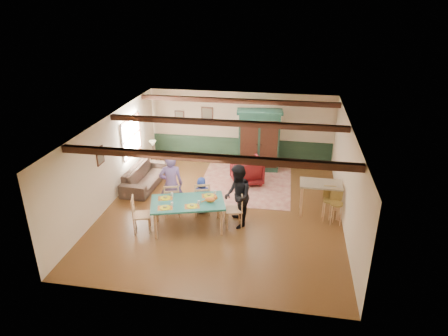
% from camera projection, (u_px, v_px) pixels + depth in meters
% --- Properties ---
extents(floor, '(8.00, 8.00, 0.00)m').
position_uv_depth(floor, '(223.00, 209.00, 12.14)').
color(floor, '#553217').
rests_on(floor, ground).
extents(wall_back, '(7.00, 0.02, 2.70)m').
position_uv_depth(wall_back, '(241.00, 127.00, 15.22)').
color(wall_back, beige).
rests_on(wall_back, floor).
extents(wall_left, '(0.02, 8.00, 2.70)m').
position_uv_depth(wall_left, '(110.00, 161.00, 12.15)').
color(wall_left, beige).
rests_on(wall_left, floor).
extents(wall_right, '(0.02, 8.00, 2.70)m').
position_uv_depth(wall_right, '(347.00, 177.00, 11.06)').
color(wall_right, beige).
rests_on(wall_right, floor).
extents(ceiling, '(7.00, 8.00, 0.02)m').
position_uv_depth(ceiling, '(223.00, 124.00, 11.06)').
color(ceiling, white).
rests_on(ceiling, wall_back).
extents(wainscot_back, '(6.95, 0.03, 0.90)m').
position_uv_depth(wainscot_back, '(240.00, 149.00, 15.56)').
color(wainscot_back, '#1D3625').
rests_on(wainscot_back, floor).
extents(ceiling_beam_front, '(6.95, 0.16, 0.16)m').
position_uv_depth(ceiling_beam_front, '(205.00, 158.00, 9.02)').
color(ceiling_beam_front, black).
rests_on(ceiling_beam_front, ceiling).
extents(ceiling_beam_mid, '(6.95, 0.16, 0.16)m').
position_uv_depth(ceiling_beam_mid, '(225.00, 123.00, 11.46)').
color(ceiling_beam_mid, black).
rests_on(ceiling_beam_mid, ceiling).
extents(ceiling_beam_back, '(6.95, 0.16, 0.16)m').
position_uv_depth(ceiling_beam_back, '(238.00, 101.00, 13.81)').
color(ceiling_beam_back, black).
rests_on(ceiling_beam_back, ceiling).
extents(window_left, '(0.06, 1.60, 1.30)m').
position_uv_depth(window_left, '(131.00, 136.00, 13.60)').
color(window_left, white).
rests_on(window_left, wall_left).
extents(picture_left_wall, '(0.04, 0.42, 0.52)m').
position_uv_depth(picture_left_wall, '(100.00, 156.00, 11.44)').
color(picture_left_wall, '#7E755C').
rests_on(picture_left_wall, wall_left).
extents(picture_back_a, '(0.45, 0.04, 0.55)m').
position_uv_depth(picture_back_a, '(207.00, 114.00, 15.21)').
color(picture_back_a, '#7E755C').
rests_on(picture_back_a, wall_back).
extents(picture_back_b, '(0.38, 0.04, 0.48)m').
position_uv_depth(picture_back_b, '(179.00, 117.00, 15.44)').
color(picture_back_b, '#7E755C').
rests_on(picture_back_b, wall_back).
extents(dining_table, '(2.21, 1.62, 0.82)m').
position_uv_depth(dining_table, '(188.00, 215.00, 11.00)').
color(dining_table, '#1E6157').
rests_on(dining_table, floor).
extents(dining_chair_far_left, '(0.58, 0.59, 1.04)m').
position_uv_depth(dining_chair_far_left, '(172.00, 199.00, 11.63)').
color(dining_chair_far_left, tan).
rests_on(dining_chair_far_left, floor).
extents(dining_chair_far_right, '(0.58, 0.59, 1.04)m').
position_uv_depth(dining_chair_far_right, '(202.00, 197.00, 11.73)').
color(dining_chair_far_right, tan).
rests_on(dining_chair_far_right, floor).
extents(dining_chair_end_left, '(0.59, 0.58, 1.04)m').
position_uv_depth(dining_chair_end_left, '(141.00, 214.00, 10.82)').
color(dining_chair_end_left, tan).
rests_on(dining_chair_end_left, floor).
extents(dining_chair_end_right, '(0.59, 0.58, 1.04)m').
position_uv_depth(dining_chair_end_right, '(233.00, 209.00, 11.10)').
color(dining_chair_end_right, tan).
rests_on(dining_chair_end_right, floor).
extents(person_man, '(0.79, 0.63, 1.89)m').
position_uv_depth(person_man, '(171.00, 185.00, 11.54)').
color(person_man, '#775A9B').
rests_on(person_man, floor).
extents(person_woman, '(0.91, 1.04, 1.81)m').
position_uv_depth(person_woman, '(238.00, 196.00, 10.96)').
color(person_woman, black).
rests_on(person_woman, floor).
extents(person_child, '(0.62, 0.49, 1.10)m').
position_uv_depth(person_child, '(202.00, 195.00, 11.80)').
color(person_child, '#243993').
rests_on(person_child, floor).
extents(cat, '(0.42, 0.26, 0.20)m').
position_uv_depth(cat, '(210.00, 199.00, 10.77)').
color(cat, orange).
rests_on(cat, dining_table).
extents(place_setting_near_left, '(0.52, 0.44, 0.11)m').
position_uv_depth(place_setting_near_left, '(165.00, 206.00, 10.50)').
color(place_setting_near_left, gold).
rests_on(place_setting_near_left, dining_table).
extents(place_setting_near_center, '(0.52, 0.44, 0.11)m').
position_uv_depth(place_setting_near_center, '(192.00, 205.00, 10.58)').
color(place_setting_near_center, gold).
rests_on(place_setting_near_center, dining_table).
extents(place_setting_far_left, '(0.52, 0.44, 0.11)m').
position_uv_depth(place_setting_far_left, '(165.00, 197.00, 11.00)').
color(place_setting_far_left, gold).
rests_on(place_setting_far_left, dining_table).
extents(place_setting_far_right, '(0.52, 0.44, 0.11)m').
position_uv_depth(place_setting_far_right, '(209.00, 194.00, 11.13)').
color(place_setting_far_right, gold).
rests_on(place_setting_far_right, dining_table).
extents(area_rug, '(3.14, 3.71, 0.01)m').
position_uv_depth(area_rug, '(246.00, 182.00, 13.88)').
color(area_rug, beige).
rests_on(area_rug, floor).
extents(armoire, '(1.66, 0.80, 2.27)m').
position_uv_depth(armoire, '(259.00, 141.00, 14.43)').
color(armoire, '#16372B').
rests_on(armoire, floor).
extents(armchair, '(1.28, 1.30, 0.91)m').
position_uv_depth(armchair, '(247.00, 171.00, 13.67)').
color(armchair, '#490E14').
rests_on(armchair, floor).
extents(sofa, '(0.99, 2.33, 0.67)m').
position_uv_depth(sofa, '(145.00, 176.00, 13.52)').
color(sofa, '#3B2C25').
rests_on(sofa, floor).
extents(end_table, '(0.46, 0.46, 0.53)m').
position_uv_depth(end_table, '(154.00, 160.00, 15.06)').
color(end_table, black).
rests_on(end_table, floor).
extents(table_lamp, '(0.29, 0.29, 0.49)m').
position_uv_depth(table_lamp, '(153.00, 147.00, 14.86)').
color(table_lamp, beige).
rests_on(table_lamp, end_table).
extents(counter_table, '(1.21, 0.71, 1.01)m').
position_uv_depth(counter_table, '(320.00, 199.00, 11.69)').
color(counter_table, '#BBAE91').
rests_on(counter_table, floor).
extents(bar_stool_left, '(0.38, 0.42, 1.02)m').
position_uv_depth(bar_stool_left, '(329.00, 204.00, 11.36)').
color(bar_stool_left, '#A0823E').
rests_on(bar_stool_left, floor).
extents(bar_stool_right, '(0.38, 0.41, 1.01)m').
position_uv_depth(bar_stool_right, '(336.00, 207.00, 11.20)').
color(bar_stool_right, '#A0823E').
rests_on(bar_stool_right, floor).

